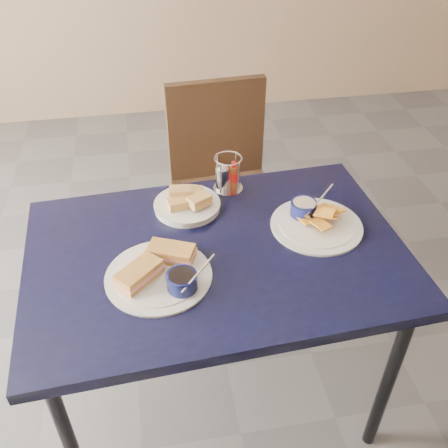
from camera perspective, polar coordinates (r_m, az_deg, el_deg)
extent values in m
plane|color=#4D4C51|center=(2.22, 0.29, -15.85)|extent=(6.00, 6.00, 0.00)
cube|color=black|center=(1.60, -0.81, -3.52)|extent=(1.24, 0.86, 0.04)
cylinder|color=black|center=(1.71, -17.51, -22.01)|extent=(0.04, 0.04, 0.71)
cylinder|color=black|center=(1.82, 18.14, -16.98)|extent=(0.04, 0.04, 0.71)
cylinder|color=black|center=(2.11, -16.32, -6.85)|extent=(0.04, 0.04, 0.71)
cylinder|color=black|center=(2.19, 11.40, -3.66)|extent=(0.04, 0.04, 0.71)
cube|color=black|center=(2.31, 0.23, 2.96)|extent=(0.48, 0.46, 0.04)
cylinder|color=black|center=(2.31, -3.49, -4.79)|extent=(0.04, 0.04, 0.44)
cylinder|color=black|center=(2.36, 5.29, -3.74)|extent=(0.04, 0.04, 0.44)
cylinder|color=black|center=(2.57, -4.44, 0.37)|extent=(0.04, 0.04, 0.44)
cylinder|color=black|center=(2.62, 3.48, 1.22)|extent=(0.04, 0.04, 0.44)
cube|color=black|center=(2.33, -0.59, 10.80)|extent=(0.45, 0.07, 0.47)
cylinder|color=white|center=(1.51, -7.48, -5.93)|extent=(0.32, 0.32, 0.01)
cylinder|color=white|center=(1.50, -7.50, -5.78)|extent=(0.26, 0.26, 0.00)
cube|color=#CE9449|center=(1.48, -9.68, -5.60)|extent=(0.15, 0.15, 0.04)
cube|color=pink|center=(1.48, -9.66, -5.73)|extent=(0.16, 0.15, 0.01)
cube|color=#CE9449|center=(1.54, -6.07, -3.28)|extent=(0.16, 0.12, 0.04)
cube|color=pink|center=(1.54, -6.06, -3.41)|extent=(0.16, 0.13, 0.01)
cylinder|color=#090C35|center=(1.44, -4.82, -6.53)|extent=(0.09, 0.09, 0.05)
cylinder|color=black|center=(1.43, -4.85, -6.07)|extent=(0.08, 0.08, 0.01)
cylinder|color=silver|center=(1.40, -2.98, -5.64)|extent=(0.11, 0.07, 0.08)
cylinder|color=white|center=(1.70, 10.51, -0.16)|extent=(0.31, 0.31, 0.01)
cylinder|color=white|center=(1.70, 10.53, -0.01)|extent=(0.25, 0.25, 0.00)
cube|color=orange|center=(1.73, 9.87, 1.10)|extent=(0.08, 0.06, 0.01)
cube|color=orange|center=(1.70, 9.25, 0.48)|extent=(0.06, 0.08, 0.01)
cube|color=orange|center=(1.72, 9.27, 1.17)|extent=(0.07, 0.08, 0.02)
cube|color=orange|center=(1.74, 11.78, 1.61)|extent=(0.07, 0.08, 0.02)
cube|color=orange|center=(1.70, 11.67, 0.83)|extent=(0.07, 0.06, 0.02)
cube|color=orange|center=(1.66, 11.02, -0.02)|extent=(0.07, 0.08, 0.01)
cube|color=orange|center=(1.71, 12.42, 1.37)|extent=(0.07, 0.08, 0.02)
cube|color=orange|center=(1.68, 11.40, 0.97)|extent=(0.08, 0.08, 0.03)
cylinder|color=#090C35|center=(1.72, 9.07, 1.80)|extent=(0.09, 0.09, 0.05)
cylinder|color=beige|center=(1.71, 9.12, 2.23)|extent=(0.08, 0.08, 0.01)
cylinder|color=silver|center=(1.69, 10.86, 2.71)|extent=(0.11, 0.07, 0.08)
cylinder|color=white|center=(1.76, -4.22, 2.03)|extent=(0.23, 0.23, 0.02)
cylinder|color=white|center=(1.75, -4.24, 2.31)|extent=(0.19, 0.19, 0.00)
cube|color=tan|center=(1.72, -5.18, 2.32)|extent=(0.08, 0.06, 0.03)
cube|color=tan|center=(1.76, -3.74, 3.60)|extent=(0.09, 0.07, 0.03)
cube|color=tan|center=(1.71, -2.84, 2.70)|extent=(0.09, 0.08, 0.03)
cube|color=tan|center=(1.74, -5.02, 3.60)|extent=(0.08, 0.06, 0.03)
cylinder|color=silver|center=(1.86, 0.46, 4.13)|extent=(0.11, 0.11, 0.01)
cylinder|color=silver|center=(1.85, 1.32, 6.56)|extent=(0.01, 0.01, 0.13)
cylinder|color=silver|center=(1.84, -0.76, 6.36)|extent=(0.01, 0.01, 0.13)
cylinder|color=silver|center=(1.79, -0.41, 5.22)|extent=(0.01, 0.01, 0.13)
cylinder|color=silver|center=(1.80, 1.74, 5.42)|extent=(0.01, 0.01, 0.13)
torus|color=silver|center=(1.79, 0.48, 7.52)|extent=(0.10, 0.10, 0.00)
cylinder|color=silver|center=(1.83, -0.21, 5.24)|extent=(0.05, 0.05, 0.08)
cone|color=silver|center=(1.80, -0.22, 6.67)|extent=(0.04, 0.04, 0.02)
cylinder|color=brown|center=(1.84, 1.12, 5.46)|extent=(0.03, 0.03, 0.08)
cylinder|color=#A60D09|center=(1.84, 1.12, 5.46)|extent=(0.03, 0.03, 0.03)
cylinder|color=#A60D09|center=(1.81, 1.14, 6.82)|extent=(0.02, 0.02, 0.02)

